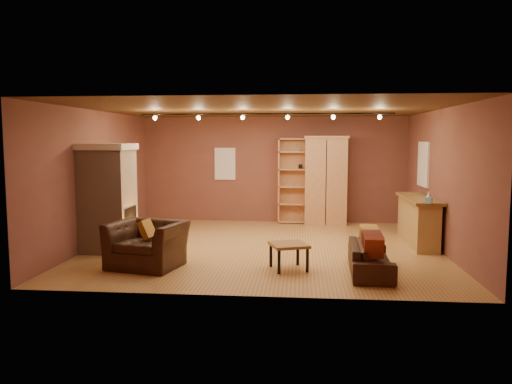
# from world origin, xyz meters

# --- Properties ---
(floor) EXTENTS (7.00, 7.00, 0.00)m
(floor) POSITION_xyz_m (0.00, 0.00, 0.00)
(floor) COLOR #9F7038
(floor) RESTS_ON ground
(ceiling) EXTENTS (7.00, 7.00, 0.00)m
(ceiling) POSITION_xyz_m (0.00, 0.00, 2.80)
(ceiling) COLOR brown
(ceiling) RESTS_ON back_wall
(back_wall) EXTENTS (7.00, 0.02, 2.80)m
(back_wall) POSITION_xyz_m (0.00, 3.25, 1.40)
(back_wall) COLOR brown
(back_wall) RESTS_ON floor
(left_wall) EXTENTS (0.02, 6.50, 2.80)m
(left_wall) POSITION_xyz_m (-3.50, 0.00, 1.40)
(left_wall) COLOR brown
(left_wall) RESTS_ON floor
(right_wall) EXTENTS (0.02, 6.50, 2.80)m
(right_wall) POSITION_xyz_m (3.50, 0.00, 1.40)
(right_wall) COLOR brown
(right_wall) RESTS_ON floor
(fireplace) EXTENTS (1.01, 0.98, 2.12)m
(fireplace) POSITION_xyz_m (-3.04, -0.60, 1.06)
(fireplace) COLOR tan
(fireplace) RESTS_ON floor
(back_window) EXTENTS (0.56, 0.04, 0.86)m
(back_window) POSITION_xyz_m (-1.30, 3.23, 1.55)
(back_window) COLOR white
(back_window) RESTS_ON back_wall
(bookcase) EXTENTS (0.91, 0.36, 2.23)m
(bookcase) POSITION_xyz_m (0.60, 3.13, 1.14)
(bookcase) COLOR tan
(bookcase) RESTS_ON floor
(armoire) EXTENTS (1.13, 0.64, 2.29)m
(armoire) POSITION_xyz_m (1.38, 2.96, 1.15)
(armoire) COLOR tan
(armoire) RESTS_ON floor
(bar_counter) EXTENTS (0.57, 2.09, 1.00)m
(bar_counter) POSITION_xyz_m (3.20, 0.58, 0.51)
(bar_counter) COLOR tan
(bar_counter) RESTS_ON floor
(tissue_box) EXTENTS (0.15, 0.15, 0.22)m
(tissue_box) POSITION_xyz_m (3.15, -0.45, 1.09)
(tissue_box) COLOR #89C5DC
(tissue_box) RESTS_ON bar_counter
(right_window) EXTENTS (0.05, 0.90, 1.00)m
(right_window) POSITION_xyz_m (3.47, 1.40, 1.65)
(right_window) COLOR white
(right_window) RESTS_ON right_wall
(loveseat) EXTENTS (0.57, 1.70, 0.72)m
(loveseat) POSITION_xyz_m (1.90, -1.82, 0.35)
(loveseat) COLOR black
(loveseat) RESTS_ON floor
(armchair) EXTENTS (1.35, 1.02, 1.05)m
(armchair) POSITION_xyz_m (-1.90, -1.76, 0.53)
(armchair) COLOR black
(armchair) RESTS_ON floor
(coffee_table) EXTENTS (0.75, 0.75, 0.45)m
(coffee_table) POSITION_xyz_m (0.55, -1.73, 0.38)
(coffee_table) COLOR olive
(coffee_table) RESTS_ON floor
(track_rail) EXTENTS (5.20, 0.09, 0.13)m
(track_rail) POSITION_xyz_m (0.00, 0.20, 2.69)
(track_rail) COLOR black
(track_rail) RESTS_ON ceiling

